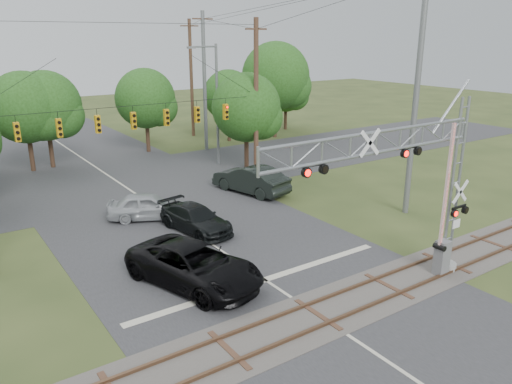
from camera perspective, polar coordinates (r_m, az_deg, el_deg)
ground at (r=18.68m, az=11.26°, el=-16.32°), size 160.00×160.00×0.00m
road_main at (r=25.68m, az=-4.85°, el=-6.17°), size 14.00×90.00×0.02m
road_cross at (r=37.82m, az=-15.47°, el=1.08°), size 90.00×12.00×0.02m
railroad_track at (r=19.86m, az=7.05°, el=-13.75°), size 90.00×3.20×0.17m
crossing_gantry at (r=20.60m, az=17.08°, el=1.33°), size 11.05×1.01×7.87m
traffic_signal_span at (r=33.28m, az=-12.47°, el=9.01°), size 19.34×0.36×11.50m
pickup_black at (r=21.72m, az=-7.06°, el=-8.30°), size 4.74×6.98×1.78m
car_dark at (r=27.48m, az=-6.90°, el=-3.04°), size 2.79×5.15×1.42m
sedan_silver at (r=29.70m, az=-12.22°, el=-1.58°), size 4.97×3.75×1.58m
suv_dark at (r=33.88m, az=-0.62°, el=1.47°), size 3.26×5.97×1.87m
streetlight at (r=40.69m, az=-4.71°, el=10.55°), size 2.58×0.27×9.66m
utility_poles at (r=36.74m, az=-10.95°, el=11.07°), size 26.58×29.20×14.12m
treeline at (r=43.16m, az=-21.56°, el=9.93°), size 52.23×23.14×9.98m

